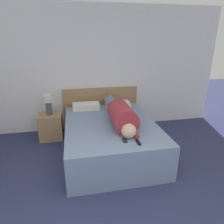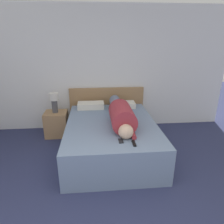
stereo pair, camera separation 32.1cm
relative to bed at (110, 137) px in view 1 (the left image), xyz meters
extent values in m
cube|color=white|center=(-0.22, 1.19, 1.01)|extent=(5.80, 0.06, 2.60)
cube|color=#7589A8|center=(0.00, 0.00, 0.00)|extent=(1.52, 2.00, 0.57)
cube|color=#A37A51|center=(0.00, 1.12, 0.18)|extent=(1.64, 0.04, 0.92)
cube|color=#A37A51|center=(-1.08, 0.77, -0.03)|extent=(0.45, 0.41, 0.52)
cylinder|color=#4C4C51|center=(-1.08, 0.77, 0.36)|extent=(0.12, 0.12, 0.26)
cylinder|color=silver|center=(-1.08, 0.77, 0.56)|extent=(0.19, 0.19, 0.14)
sphere|color=#DBB293|center=(0.16, -0.60, 0.40)|extent=(0.22, 0.22, 0.22)
cylinder|color=#992D38|center=(0.16, -0.20, 0.48)|extent=(0.38, 0.68, 0.38)
cylinder|color=slate|center=(0.16, 0.55, 0.40)|extent=(0.23, 0.81, 0.23)
cylinder|color=#992D38|center=(0.27, -0.55, 0.32)|extent=(0.07, 0.22, 0.07)
cube|color=silver|center=(-0.35, 0.80, 0.35)|extent=(0.54, 0.29, 0.12)
cube|color=silver|center=(0.31, 0.80, 0.34)|extent=(0.51, 0.29, 0.11)
cube|color=black|center=(0.25, -0.77, 0.30)|extent=(0.04, 0.15, 0.02)
cube|color=black|center=(0.08, -0.68, 0.29)|extent=(0.06, 0.13, 0.01)
camera|label=1|loc=(-0.59, -3.11, 1.64)|focal=32.00mm
camera|label=2|loc=(-0.28, -3.15, 1.64)|focal=32.00mm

